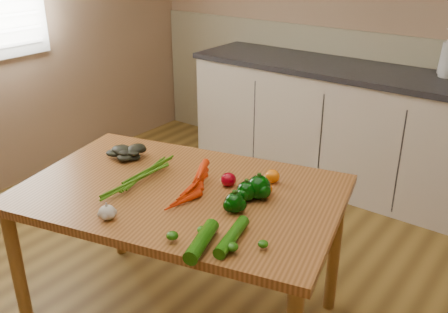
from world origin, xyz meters
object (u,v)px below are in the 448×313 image
carrot_bunch (176,182)px  pepper_c (234,203)px  leafy_greens (128,147)px  tomato_c (265,188)px  zucchini_b (202,241)px  pepper_a (246,191)px  tomato_a (228,180)px  pepper_b (259,187)px  table (181,206)px  tomato_b (272,176)px  garlic_bulb (107,212)px  zucchini_a (232,237)px

carrot_bunch → pepper_c: (0.31, -0.00, 0.01)m
leafy_greens → tomato_c: size_ratio=3.10×
carrot_bunch → zucchini_b: bearing=-51.0°
pepper_a → pepper_c: pepper_a is taller
pepper_c → tomato_a: pepper_c is taller
pepper_b → pepper_a: bearing=-123.1°
table → carrot_bunch: carrot_bunch is taller
carrot_bunch → tomato_c: carrot_bunch is taller
pepper_a → tomato_a: size_ratio=1.22×
leafy_greens → tomato_b: 0.75m
garlic_bulb → tomato_c: 0.66m
pepper_c → zucchini_b: pepper_c is taller
pepper_a → tomato_c: bearing=68.2°
table → tomato_a: (0.15, 0.15, 0.11)m
carrot_bunch → leafy_greens: leafy_greens is taller
pepper_b → garlic_bulb: bearing=-127.4°
pepper_c → tomato_a: size_ratio=1.20×
carrot_bunch → tomato_b: carrot_bunch is taller
leafy_greens → garlic_bulb: size_ratio=2.92×
leafy_greens → pepper_b: 0.76m
garlic_bulb → pepper_c: bearing=43.1°
pepper_a → tomato_b: (0.00, 0.20, -0.01)m
leafy_greens → tomato_b: bearing=13.8°
pepper_b → zucchini_a: bearing=-72.7°
tomato_b → tomato_a: bearing=-133.2°
carrot_bunch → leafy_greens: size_ratio=1.30×
pepper_a → tomato_c: 0.10m
table → garlic_bulb: garlic_bulb is taller
tomato_b → tomato_c: bearing=-73.2°
tomato_a → zucchini_a: (0.27, -0.35, -0.01)m
pepper_a → tomato_a: bearing=156.7°
garlic_bulb → pepper_c: 0.50m
carrot_bunch → tomato_b: bearing=32.1°
tomato_a → tomato_c: (0.17, 0.03, -0.00)m
pepper_c → tomato_c: bearing=84.5°
table → garlic_bulb: 0.38m
carrot_bunch → zucchini_b: (0.37, -0.28, -0.01)m
zucchini_b → tomato_b: bearing=96.9°
table → leafy_greens: bearing=151.6°
pepper_a → tomato_b: pepper_a is taller
pepper_c → tomato_c: 0.20m
zucchini_b → tomato_a: bearing=115.1°
carrot_bunch → tomato_c: bearing=16.3°
garlic_bulb → zucchini_a: bearing=18.1°
pepper_a → zucchini_a: size_ratio=0.35×
leafy_greens → tomato_c: leafy_greens is taller
table → tomato_c: 0.38m
leafy_greens → garlic_bulb: bearing=-51.0°
garlic_bulb → zucchini_a: size_ratio=0.28×
tomato_b → zucchini_a: (0.14, -0.49, -0.01)m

